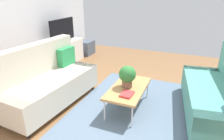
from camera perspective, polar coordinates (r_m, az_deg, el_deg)
ground_plane at (r=3.70m, az=5.06°, el=-10.67°), size 7.68×7.68×0.00m
wall_far at (r=4.80m, az=-28.94°, el=12.77°), size 6.40×0.12×2.90m
area_rug at (r=3.60m, az=7.32°, el=-11.65°), size 2.90×2.20×0.01m
couch_beige at (r=3.83m, az=-17.87°, el=-3.09°), size 1.95×0.97×1.10m
couch_green at (r=3.65m, az=28.12°, el=-5.96°), size 2.00×1.09×1.10m
coffee_table at (r=3.50m, az=4.68°, el=-5.29°), size 1.10×0.56×0.42m
tv_console at (r=5.87m, az=-13.51°, el=4.65°), size 1.40×0.44×0.64m
tv at (r=5.71m, az=-13.90°, el=10.70°), size 1.00×0.20×0.64m
storage_trunk at (r=6.73m, az=-7.31°, el=6.33°), size 0.52×0.40×0.44m
potted_plant at (r=3.40m, az=4.38°, el=-1.57°), size 0.29×0.29×0.38m
table_book_0 at (r=3.23m, az=4.28°, el=-6.85°), size 0.25×0.19×0.03m
vase_0 at (r=5.36m, az=-17.90°, el=6.92°), size 0.11×0.11×0.13m
bottle_0 at (r=5.42m, az=-16.05°, el=7.72°), size 0.06×0.06×0.21m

